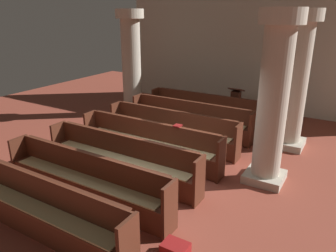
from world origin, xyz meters
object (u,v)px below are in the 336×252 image
Objects in this scene: pew_row_1 at (190,117)px; lectern at (235,106)px; pillar_aisle_side at (295,79)px; pillar_far_side at (131,62)px; pew_row_3 at (149,141)px; pillar_aisle_rear at (273,98)px; pew_row_4 at (121,157)px; hymn_book at (178,126)px; kneeler_box_red at (175,251)px; pew_row_2 at (171,128)px; pew_row_6 at (37,206)px; pew_row_0 at (205,108)px; pew_row_5 at (85,178)px.

lectern reaches higher than pew_row_1.
pillar_aisle_side and pillar_far_side have the same top height.
pillar_aisle_rear is (2.71, 0.44, 1.34)m from pew_row_3.
pew_row_4 is (0.00, -3.22, 0.00)m from pew_row_1.
pillar_far_side is (-2.66, 3.98, 1.34)m from pew_row_4.
hymn_book is (0.69, -1.96, 0.46)m from pew_row_1.
pew_row_2 is at bearing 121.24° from kneeler_box_red.
pew_row_3 is at bearing -164.57° from hymn_book.
pillar_aisle_rear is at bearing -13.21° from pew_row_2.
pew_row_2 is at bearing 90.00° from pew_row_6.
kneeler_box_red is (-0.50, -3.01, -1.72)m from pillar_aisle_rear.
pillar_aisle_rear reaches higher than hymn_book.
lectern is 4.03m from hymn_book.
pew_row_0 and pew_row_5 have the same top height.
pillar_aisle_rear is at bearing 43.56° from pew_row_5.
pew_row_5 is at bearing -90.00° from pew_row_0.
pew_row_2 is at bearing 90.00° from pew_row_5.
lectern is at bearing 21.01° from pillar_far_side.
pew_row_5 is (0.00, -5.36, 0.00)m from pew_row_0.
pillar_far_side is at bearing -173.39° from pew_row_0.
lectern reaches higher than pew_row_6.
pew_row_0 is at bearing 102.80° from hymn_book.
lectern is (0.67, 3.12, -0.05)m from pew_row_2.
pew_row_0 is 3.52× the size of lectern.
pew_row_0 is at bearing 110.90° from kneeler_box_red.
hymn_book is (3.35, -2.72, -0.88)m from pillar_far_side.
hymn_book is at bearing -39.05° from pillar_far_side.
pillar_far_side is (-2.66, -0.31, 1.34)m from pew_row_0.
pew_row_4 is 1.00× the size of pew_row_6.
kneeler_box_red is at bearing -61.12° from hymn_book.
kneeler_box_red is (2.21, -4.72, -0.39)m from pew_row_1.
pew_row_3 is 3.42m from kneeler_box_red.
pew_row_2 is 1.08× the size of pillar_far_side.
pew_row_6 is at bearing -90.00° from pew_row_0.
pillar_aisle_rear is (2.71, -1.71, 1.34)m from pew_row_1.
pew_row_6 is 3.51m from hymn_book.
pew_row_3 is at bearing -135.49° from pillar_aisle_side.
pew_row_1 is at bearing -169.09° from pillar_aisle_side.
kneeler_box_red is (2.21, -5.79, -0.39)m from pew_row_0.
hymn_book is at bearing 61.42° from pew_row_4.
pew_row_1 is at bearing 147.79° from pillar_aisle_rear.
pew_row_0 is 2.15m from pew_row_2.
pillar_aisle_rear is (2.71, 1.51, 1.34)m from pew_row_4.
pillar_aisle_side reaches higher than pew_row_2.
pew_row_4 is 2.15m from pew_row_6.
hymn_book is at bearing 118.88° from kneeler_box_red.
lectern reaches higher than pew_row_2.
pew_row_2 is 3.52× the size of lectern.
pillar_far_side is 9.13× the size of kneeler_box_red.
pew_row_1 is 2.15m from lectern.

